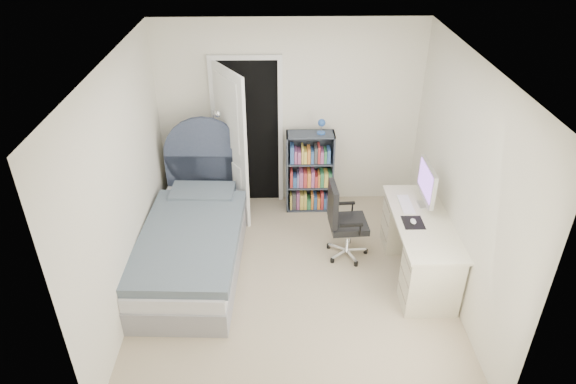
{
  "coord_description": "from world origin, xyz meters",
  "views": [
    {
      "loc": [
        -0.16,
        -4.43,
        3.83
      ],
      "look_at": [
        -0.06,
        0.12,
        1.1
      ],
      "focal_mm": 32.0,
      "sensor_mm": 36.0,
      "label": 1
    }
  ],
  "objects_px": {
    "bed": "(195,239)",
    "bookcase": "(310,175)",
    "desk": "(419,244)",
    "floor_lamp": "(219,172)",
    "nightstand": "(184,182)",
    "office_chair": "(342,218)"
  },
  "relations": [
    {
      "from": "desk",
      "to": "bookcase",
      "type": "bearing_deg",
      "value": 128.92
    },
    {
      "from": "nightstand",
      "to": "desk",
      "type": "xyz_separation_m",
      "value": [
        2.83,
        -1.48,
        0.03
      ]
    },
    {
      "from": "bookcase",
      "to": "floor_lamp",
      "type": "bearing_deg",
      "value": -176.64
    },
    {
      "from": "bed",
      "to": "desk",
      "type": "relative_size",
      "value": 1.54
    },
    {
      "from": "bed",
      "to": "bookcase",
      "type": "height_order",
      "value": "bed"
    },
    {
      "from": "bed",
      "to": "desk",
      "type": "distance_m",
      "value": 2.55
    },
    {
      "from": "bookcase",
      "to": "bed",
      "type": "bearing_deg",
      "value": -140.81
    },
    {
      "from": "bookcase",
      "to": "nightstand",
      "type": "bearing_deg",
      "value": 177.45
    },
    {
      "from": "nightstand",
      "to": "desk",
      "type": "bearing_deg",
      "value": -27.65
    },
    {
      "from": "bookcase",
      "to": "office_chair",
      "type": "xyz_separation_m",
      "value": [
        0.31,
        -1.06,
        0.02
      ]
    },
    {
      "from": "nightstand",
      "to": "desk",
      "type": "height_order",
      "value": "desk"
    },
    {
      "from": "nightstand",
      "to": "bookcase",
      "type": "distance_m",
      "value": 1.7
    },
    {
      "from": "bookcase",
      "to": "desk",
      "type": "xyz_separation_m",
      "value": [
        1.14,
        -1.41,
        -0.11
      ]
    },
    {
      "from": "nightstand",
      "to": "office_chair",
      "type": "relative_size",
      "value": 0.59
    },
    {
      "from": "floor_lamp",
      "to": "desk",
      "type": "bearing_deg",
      "value": -29.86
    },
    {
      "from": "bed",
      "to": "office_chair",
      "type": "relative_size",
      "value": 2.4
    },
    {
      "from": "office_chair",
      "to": "desk",
      "type": "bearing_deg",
      "value": -22.64
    },
    {
      "from": "desk",
      "to": "floor_lamp",
      "type": "bearing_deg",
      "value": 150.14
    },
    {
      "from": "desk",
      "to": "nightstand",
      "type": "bearing_deg",
      "value": 152.35
    },
    {
      "from": "desk",
      "to": "office_chair",
      "type": "height_order",
      "value": "desk"
    },
    {
      "from": "bed",
      "to": "bookcase",
      "type": "bearing_deg",
      "value": 39.19
    },
    {
      "from": "nightstand",
      "to": "floor_lamp",
      "type": "bearing_deg",
      "value": -16.21
    }
  ]
}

